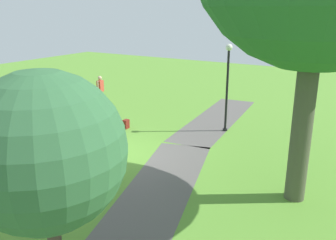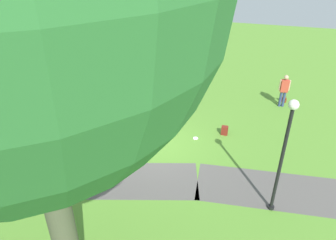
{
  "view_description": "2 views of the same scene",
  "coord_description": "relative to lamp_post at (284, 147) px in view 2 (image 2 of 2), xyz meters",
  "views": [
    {
      "loc": [
        9.72,
        7.99,
        5.17
      ],
      "look_at": [
        -0.96,
        1.55,
        1.31
      ],
      "focal_mm": 38.71,
      "sensor_mm": 36.0,
      "label": 1
    },
    {
      "loc": [
        -3.49,
        10.08,
        7.22
      ],
      "look_at": [
        -0.21,
        -0.81,
        0.77
      ],
      "focal_mm": 33.35,
      "sensor_mm": 36.0,
      "label": 2
    }
  ],
  "objects": [
    {
      "name": "ground_plane",
      "position": [
        4.51,
        -2.34,
        -2.31
      ],
      "size": [
        48.0,
        48.0,
        0.0
      ],
      "primitive_type": "plane",
      "color": "#588E30"
    },
    {
      "name": "footpath_segment_near",
      "position": [
        -1.51,
        -1.06,
        -2.31
      ],
      "size": [
        8.16,
        2.79,
        0.01
      ],
      "color": "#585451",
      "rests_on": "ground"
    },
    {
      "name": "footpath_segment_mid",
      "position": [
        6.31,
        0.48,
        -2.31
      ],
      "size": [
        8.23,
        4.11,
        0.01
      ],
      "color": "#585451",
      "rests_on": "ground"
    },
    {
      "name": "lamp_post",
      "position": [
        0.0,
        0.0,
        0.0
      ],
      "size": [
        0.28,
        0.28,
        3.77
      ],
      "color": "black",
      "rests_on": "ground"
    },
    {
      "name": "lawn_boulder",
      "position": [
        8.52,
        -5.21,
        -1.92
      ],
      "size": [
        1.51,
        1.51,
        0.78
      ],
      "color": "tan",
      "rests_on": "ground"
    },
    {
      "name": "woman_with_handbag",
      "position": [
        -0.39,
        -7.47,
        -1.34
      ],
      "size": [
        0.52,
        0.29,
        1.68
      ],
      "color": "navy",
      "rests_on": "ground"
    },
    {
      "name": "man_near_boulder",
      "position": [
        5.99,
        -2.86,
        -1.38
      ],
      "size": [
        0.46,
        0.39,
        1.61
      ],
      "color": "#48425E",
      "rests_on": "ground"
    },
    {
      "name": "passerby_on_path",
      "position": [
        7.93,
        -2.93,
        -1.32
      ],
      "size": [
        0.51,
        0.32,
        1.71
      ],
      "color": "#3F5360",
      "rests_on": "ground"
    },
    {
      "name": "handbag_on_grass",
      "position": [
        -0.5,
        -8.05,
        -2.17
      ],
      "size": [
        0.38,
        0.38,
        0.31
      ],
      "color": "maroon",
      "rests_on": "ground"
    },
    {
      "name": "backpack_by_boulder",
      "position": [
        7.62,
        -5.07,
        -2.12
      ],
      "size": [
        0.3,
        0.32,
        0.4
      ],
      "color": "black",
      "rests_on": "ground"
    },
    {
      "name": "spare_backpack_on_lawn",
      "position": [
        1.99,
        -3.95,
        -2.12
      ],
      "size": [
        0.29,
        0.27,
        0.4
      ],
      "color": "maroon",
      "rests_on": "ground"
    },
    {
      "name": "frisbee_on_grass",
      "position": [
        3.12,
        -3.26,
        -2.3
      ],
      "size": [
        0.22,
        0.22,
        0.02
      ],
      "color": "white",
      "rests_on": "ground"
    }
  ]
}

